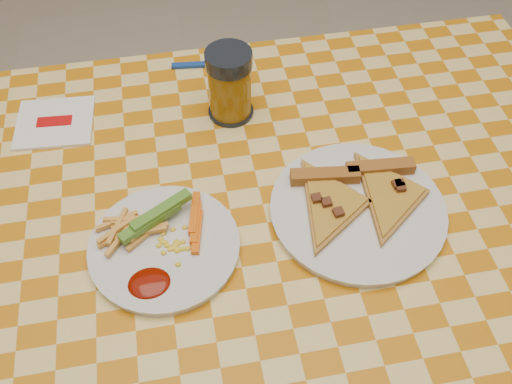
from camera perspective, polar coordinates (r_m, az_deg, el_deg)
table at (r=0.92m, az=-2.09°, el=-6.22°), size 1.28×0.88×0.76m
plate_left at (r=0.84m, az=-9.13°, el=-5.53°), size 0.27×0.27×0.01m
plate_right at (r=0.88m, az=10.11°, el=-1.86°), size 0.28×0.28×0.01m
fries_veggies at (r=0.83m, az=-9.94°, el=-4.11°), size 0.18×0.17×0.04m
pizza_slices at (r=0.88m, az=10.17°, el=-0.44°), size 0.24×0.22×0.02m
drink_glass at (r=0.98m, az=-2.64°, el=10.66°), size 0.08×0.08×0.13m
napkin at (r=1.06m, az=-19.48°, el=6.56°), size 0.14×0.13×0.01m
fork at (r=1.12m, az=-4.46°, el=12.65°), size 0.15×0.03×0.01m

